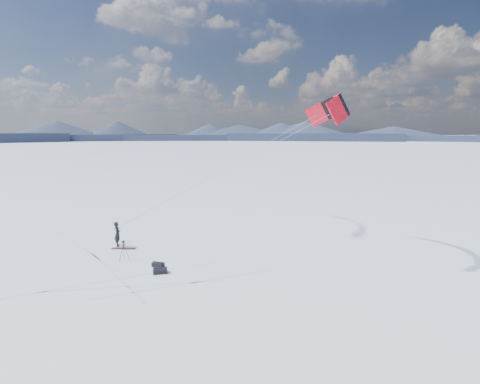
# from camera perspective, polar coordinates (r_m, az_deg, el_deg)

# --- Properties ---
(ground) EXTENTS (1800.00, 1800.00, 0.00)m
(ground) POSITION_cam_1_polar(r_m,az_deg,el_deg) (23.32, -18.52, -10.75)
(ground) COLOR white
(horizon_hills) EXTENTS (704.00, 704.42, 8.61)m
(horizon_hills) POSITION_cam_1_polar(r_m,az_deg,el_deg) (22.37, -19.00, -2.34)
(horizon_hills) COLOR #1E2339
(horizon_hills) RESTS_ON ground
(snow_tracks) EXTENTS (13.93, 10.25, 0.01)m
(snow_tracks) POSITION_cam_1_polar(r_m,az_deg,el_deg) (23.65, -22.08, -10.67)
(snow_tracks) COLOR #AEBBD8
(snow_tracks) RESTS_ON ground
(snowkiter) EXTENTS (0.61, 0.75, 1.77)m
(snowkiter) POSITION_cam_1_polar(r_m,az_deg,el_deg) (26.41, -19.36, -8.36)
(snowkiter) COLOR black
(snowkiter) RESTS_ON ground
(snowboard) EXTENTS (1.66, 0.38, 0.04)m
(snowboard) POSITION_cam_1_polar(r_m,az_deg,el_deg) (25.69, -18.54, -8.78)
(snowboard) COLOR maroon
(snowboard) RESTS_ON ground
(tripod) EXTENTS (0.61, 0.67, 1.27)m
(tripod) POSITION_cam_1_polar(r_m,az_deg,el_deg) (23.28, -18.54, -8.64)
(tripod) COLOR black
(tripod) RESTS_ON ground
(gear_bag_a) EXTENTS (0.87, 0.60, 0.35)m
(gear_bag_a) POSITION_cam_1_polar(r_m,az_deg,el_deg) (20.87, -12.97, -12.49)
(gear_bag_a) COLOR black
(gear_bag_a) RESTS_ON ground
(gear_bag_b) EXTENTS (0.76, 0.48, 0.32)m
(gear_bag_b) POSITION_cam_1_polar(r_m,az_deg,el_deg) (21.85, -13.31, -11.52)
(gear_bag_b) COLOR black
(gear_bag_b) RESTS_ON ground
(power_kite) EXTENTS (16.01, 6.77, 9.13)m
(power_kite) POSITION_cam_1_polar(r_m,az_deg,el_deg) (24.35, 14.84, 12.95)
(power_kite) COLOR red
(power_kite) RESTS_ON ground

